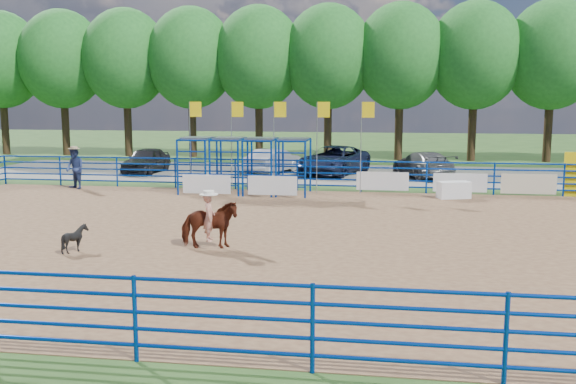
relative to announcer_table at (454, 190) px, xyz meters
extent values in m
plane|color=#365B24|center=(-7.10, -8.72, -0.39)|extent=(120.00, 120.00, 0.00)
cube|color=#886344|center=(-7.10, -8.72, -0.38)|extent=(30.00, 20.00, 0.02)
cube|color=gray|center=(-7.10, 8.28, -0.38)|extent=(40.00, 10.00, 0.01)
cube|color=white|center=(0.00, 0.00, 0.00)|extent=(1.51, 1.05, 0.74)
imported|color=#5A2212|center=(-8.06, -10.69, 0.34)|extent=(1.79, 1.03, 1.42)
imported|color=#AD3318|center=(-8.06, -10.69, 1.26)|extent=(0.41, 0.56, 1.39)
cylinder|color=white|center=(-8.06, -10.69, 1.99)|extent=(0.54, 0.54, 0.12)
imported|color=black|center=(-11.76, -11.69, 0.03)|extent=(0.90, 0.85, 0.79)
imported|color=navy|center=(-17.77, 0.23, 0.62)|extent=(1.21, 1.14, 1.98)
cylinder|color=tan|center=(-17.77, 0.23, 1.61)|extent=(0.56, 0.56, 0.11)
imported|color=black|center=(-16.83, 7.14, 0.36)|extent=(1.83, 4.35, 1.47)
imported|color=#999BA2|center=(-9.46, 8.09, 0.33)|extent=(2.89, 4.57, 1.42)
imported|color=#151B36|center=(-5.93, 8.16, 0.43)|extent=(4.38, 6.33, 1.61)
imported|color=#565658|center=(-0.93, 7.40, 0.33)|extent=(3.64, 5.29, 1.42)
cube|color=white|center=(-10.90, -0.95, 0.16)|extent=(2.20, 0.04, 0.85)
cube|color=white|center=(-7.90, -0.95, 0.16)|extent=(2.20, 0.04, 0.85)
cube|color=white|center=(-3.10, 1.24, 0.16)|extent=(2.40, 0.04, 0.85)
cube|color=white|center=(0.40, 1.24, 0.16)|extent=(2.40, 0.04, 0.85)
cube|color=beige|center=(3.40, 1.24, 0.16)|extent=(2.40, 0.04, 0.90)
cylinder|color=#3F2B19|center=(-32.10, 17.28, 2.01)|extent=(0.56, 0.56, 4.80)
ellipsoid|color=#1F6221|center=(-32.10, 17.28, 7.17)|extent=(6.40, 6.40, 7.36)
cylinder|color=#3F2B19|center=(-27.10, 17.28, 2.01)|extent=(0.56, 0.56, 4.80)
ellipsoid|color=#1F6221|center=(-27.10, 17.28, 7.17)|extent=(6.40, 6.40, 7.36)
cylinder|color=#3F2B19|center=(-22.10, 17.28, 2.01)|extent=(0.56, 0.56, 4.80)
ellipsoid|color=#1F6221|center=(-22.10, 17.28, 7.17)|extent=(6.40, 6.40, 7.36)
cylinder|color=#3F2B19|center=(-17.10, 17.28, 2.01)|extent=(0.56, 0.56, 4.80)
ellipsoid|color=#1F6221|center=(-17.10, 17.28, 7.17)|extent=(6.40, 6.40, 7.36)
cylinder|color=#3F2B19|center=(-12.10, 17.28, 2.01)|extent=(0.56, 0.56, 4.80)
ellipsoid|color=#1F6221|center=(-12.10, 17.28, 7.17)|extent=(6.40, 6.40, 7.36)
cylinder|color=#3F2B19|center=(-7.10, 17.28, 2.01)|extent=(0.56, 0.56, 4.80)
ellipsoid|color=#1F6221|center=(-7.10, 17.28, 7.17)|extent=(6.40, 6.40, 7.36)
cylinder|color=#3F2B19|center=(-2.10, 17.28, 2.01)|extent=(0.56, 0.56, 4.80)
ellipsoid|color=#1F6221|center=(-2.10, 17.28, 7.17)|extent=(6.40, 6.40, 7.36)
cylinder|color=#3F2B19|center=(2.90, 17.28, 2.01)|extent=(0.56, 0.56, 4.80)
ellipsoid|color=#1F6221|center=(2.90, 17.28, 7.17)|extent=(6.40, 6.40, 7.36)
cylinder|color=#3F2B19|center=(7.90, 17.28, 2.01)|extent=(0.56, 0.56, 4.80)
ellipsoid|color=#1F6221|center=(7.90, 17.28, 7.17)|extent=(6.40, 6.40, 7.36)
camera|label=1|loc=(-3.01, -28.55, 4.07)|focal=40.00mm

